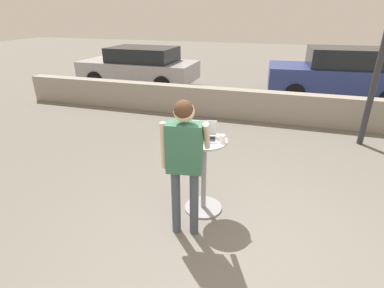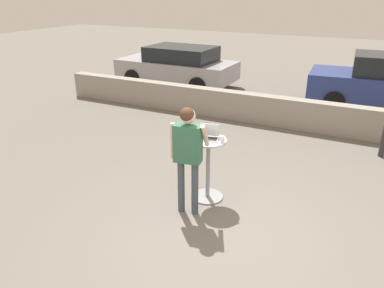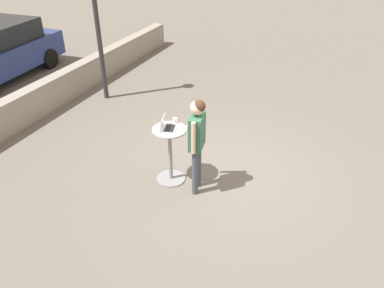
% 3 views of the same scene
% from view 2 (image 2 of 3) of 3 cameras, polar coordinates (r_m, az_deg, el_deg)
% --- Properties ---
extents(ground_plane, '(50.00, 50.00, 0.00)m').
position_cam_2_polar(ground_plane, '(5.66, 3.74, -13.56)').
color(ground_plane, slate).
extents(pavement_kerb, '(14.24, 0.35, 0.76)m').
position_cam_2_polar(pavement_kerb, '(9.90, 15.34, 4.51)').
color(pavement_kerb, gray).
rests_on(pavement_kerb, ground_plane).
extents(cafe_table, '(0.61, 0.61, 1.08)m').
position_cam_2_polar(cafe_table, '(6.26, 2.45, -3.46)').
color(cafe_table, gray).
rests_on(cafe_table, ground_plane).
extents(laptop, '(0.38, 0.32, 0.24)m').
position_cam_2_polar(laptop, '(6.07, 2.58, 1.31)').
color(laptop, silver).
rests_on(laptop, cafe_table).
extents(coffee_mug, '(0.12, 0.08, 0.10)m').
position_cam_2_polar(coffee_mug, '(5.95, 4.59, 0.75)').
color(coffee_mug, white).
rests_on(coffee_mug, cafe_table).
extents(standing_person, '(0.56, 0.42, 1.77)m').
position_cam_2_polar(standing_person, '(5.61, -0.66, -0.48)').
color(standing_person, '#424C56').
rests_on(standing_person, ground_plane).
extents(parked_car_further_down, '(4.30, 2.02, 1.41)m').
position_cam_2_polar(parked_car_further_down, '(13.83, -2.19, 11.87)').
color(parked_car_further_down, '#9E9EA3').
rests_on(parked_car_further_down, ground_plane).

